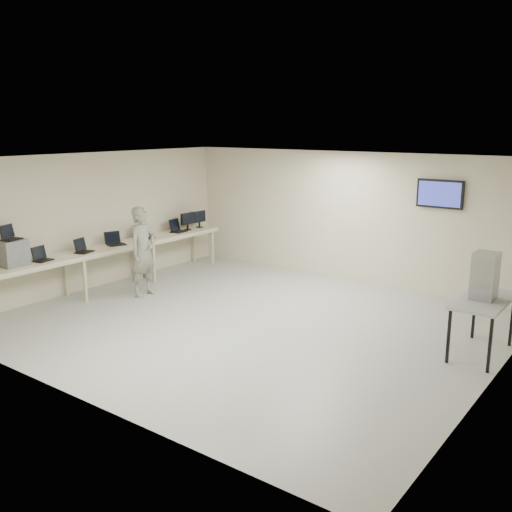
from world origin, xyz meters
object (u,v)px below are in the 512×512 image
Objects in this scene: workbench at (111,250)px; soldier at (143,252)px; equipment_box at (13,253)px; side_table at (484,304)px.

workbench is 0.91m from soldier.
equipment_box is 7.88m from side_table.
equipment_box is at bearing -91.70° from workbench.
soldier reaches higher than side_table.
equipment_box reaches higher than side_table.
side_table is (7.25, 3.07, -0.35)m from equipment_box.
workbench is 2.14m from equipment_box.
workbench is at bearing -172.40° from side_table.
equipment_box is 0.33× the size of side_table.
equipment_box is 2.39m from soldier.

